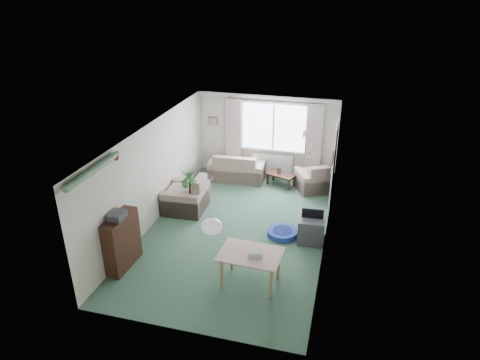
% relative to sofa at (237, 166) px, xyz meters
% --- Properties ---
extents(ground, '(6.50, 6.50, 0.00)m').
position_rel_sofa_xyz_m(ground, '(0.75, -2.75, -0.40)').
color(ground, '#325441').
extents(window, '(1.80, 0.03, 1.30)m').
position_rel_sofa_xyz_m(window, '(0.95, 0.48, 1.10)').
color(window, white).
extents(curtain_rod, '(2.60, 0.03, 0.03)m').
position_rel_sofa_xyz_m(curtain_rod, '(0.95, 0.40, 1.87)').
color(curtain_rod, black).
extents(curtain_left, '(0.45, 0.08, 2.00)m').
position_rel_sofa_xyz_m(curtain_left, '(-0.20, 0.38, 0.87)').
color(curtain_left, beige).
extents(curtain_right, '(0.45, 0.08, 2.00)m').
position_rel_sofa_xyz_m(curtain_right, '(2.10, 0.38, 0.87)').
color(curtain_right, beige).
extents(radiator, '(1.20, 0.10, 0.55)m').
position_rel_sofa_xyz_m(radiator, '(0.95, 0.44, 0.00)').
color(radiator, white).
extents(doorway, '(0.03, 0.95, 2.00)m').
position_rel_sofa_xyz_m(doorway, '(2.74, -0.55, 0.60)').
color(doorway, black).
extents(pendant_lamp, '(0.36, 0.36, 0.36)m').
position_rel_sofa_xyz_m(pendant_lamp, '(0.95, -5.05, 1.08)').
color(pendant_lamp, white).
extents(tinsel_garland, '(1.60, 1.60, 0.12)m').
position_rel_sofa_xyz_m(tinsel_garland, '(-1.17, -5.05, 1.88)').
color(tinsel_garland, '#196626').
extents(bauble_cluster_a, '(0.20, 0.20, 0.20)m').
position_rel_sofa_xyz_m(bauble_cluster_a, '(2.05, -1.85, 1.82)').
color(bauble_cluster_a, silver).
extents(bauble_cluster_b, '(0.20, 0.20, 0.20)m').
position_rel_sofa_xyz_m(bauble_cluster_b, '(2.35, -3.05, 1.82)').
color(bauble_cluster_b, silver).
extents(wall_picture_back, '(0.28, 0.03, 0.22)m').
position_rel_sofa_xyz_m(wall_picture_back, '(-0.85, 0.48, 1.15)').
color(wall_picture_back, brown).
extents(wall_picture_right, '(0.03, 0.24, 0.30)m').
position_rel_sofa_xyz_m(wall_picture_right, '(2.73, -1.55, 1.15)').
color(wall_picture_right, brown).
extents(sofa, '(1.64, 0.94, 0.79)m').
position_rel_sofa_xyz_m(sofa, '(0.00, 0.00, 0.00)').
color(sofa, '#B6AF89').
rests_on(sofa, ground).
extents(armchair_corner, '(1.17, 1.15, 0.79)m').
position_rel_sofa_xyz_m(armchair_corner, '(2.23, -0.12, -0.00)').
color(armchair_corner, '#BCA48E').
rests_on(armchair_corner, ground).
extents(armchair_left, '(1.01, 1.06, 0.91)m').
position_rel_sofa_xyz_m(armchair_left, '(-0.75, -2.11, 0.06)').
color(armchair_left, '#BCA48E').
rests_on(armchair_left, ground).
extents(coffee_table, '(0.88, 0.67, 0.35)m').
position_rel_sofa_xyz_m(coffee_table, '(1.32, -0.09, -0.22)').
color(coffee_table, black).
rests_on(coffee_table, ground).
extents(photo_frame, '(0.12, 0.04, 0.16)m').
position_rel_sofa_xyz_m(photo_frame, '(1.26, -0.06, 0.03)').
color(photo_frame, brown).
rests_on(photo_frame, coffee_table).
extents(bookshelf, '(0.35, 0.94, 1.13)m').
position_rel_sofa_xyz_m(bookshelf, '(-1.09, -4.63, 0.17)').
color(bookshelf, black).
rests_on(bookshelf, ground).
extents(hifi_box, '(0.28, 0.35, 0.14)m').
position_rel_sofa_xyz_m(hifi_box, '(-1.06, -4.71, 0.81)').
color(hifi_box, '#323136').
rests_on(hifi_box, bookshelf).
extents(houseplant, '(0.65, 0.65, 1.28)m').
position_rel_sofa_xyz_m(houseplant, '(-0.53, -2.32, 0.24)').
color(houseplant, '#1A4D1A').
rests_on(houseplant, ground).
extents(dining_table, '(1.08, 0.74, 0.65)m').
position_rel_sofa_xyz_m(dining_table, '(1.51, -4.51, -0.07)').
color(dining_table, tan).
rests_on(dining_table, ground).
extents(gift_box, '(0.29, 0.24, 0.12)m').
position_rel_sofa_xyz_m(gift_box, '(1.60, -4.56, 0.32)').
color(gift_box, '#BAB9C4').
rests_on(gift_box, dining_table).
extents(tv_cube, '(0.59, 0.64, 0.56)m').
position_rel_sofa_xyz_m(tv_cube, '(2.45, -2.71, -0.11)').
color(tv_cube, '#3F3E44').
rests_on(tv_cube, ground).
extents(pet_bed, '(0.89, 0.89, 0.14)m').
position_rel_sofa_xyz_m(pet_bed, '(1.81, -2.70, -0.33)').
color(pet_bed, navy).
rests_on(pet_bed, ground).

